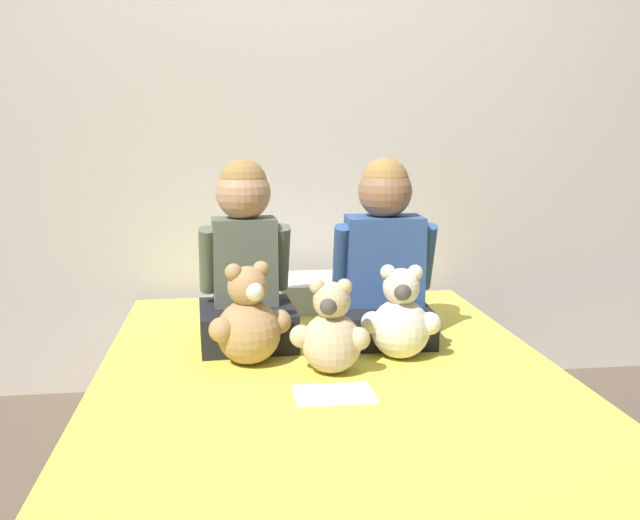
{
  "coord_description": "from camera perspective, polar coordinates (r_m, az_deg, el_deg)",
  "views": [
    {
      "loc": [
        -0.28,
        -1.84,
        1.1
      ],
      "look_at": [
        0.0,
        0.25,
        0.7
      ],
      "focal_mm": 38.0,
      "sensor_mm": 36.0,
      "label": 1
    }
  ],
  "objects": [
    {
      "name": "teddy_bear_held_by_left_child",
      "position": [
        2.01,
        -6.02,
        -5.18
      ],
      "size": [
        0.24,
        0.19,
        0.31
      ],
      "rotation": [
        0.0,
        0.0,
        0.36
      ],
      "color": "tan",
      "rests_on": "bed"
    },
    {
      "name": "child_on_left",
      "position": [
        2.2,
        -6.32,
        -0.28
      ],
      "size": [
        0.32,
        0.33,
        0.6
      ],
      "rotation": [
        0.0,
        0.0,
        0.06
      ],
      "color": "black",
      "rests_on": "bed"
    },
    {
      "name": "wall_behind_bed",
      "position": [
        2.92,
        -2.16,
        13.62
      ],
      "size": [
        8.0,
        0.06,
        2.5
      ],
      "color": "beige",
      "rests_on": "ground_plane"
    },
    {
      "name": "teddy_bear_between_children",
      "position": [
        1.93,
        0.89,
        -6.2
      ],
      "size": [
        0.22,
        0.17,
        0.27
      ],
      "rotation": [
        0.0,
        0.0,
        -0.28
      ],
      "color": "#D1B78E",
      "rests_on": "bed"
    },
    {
      "name": "sign_card",
      "position": [
        1.81,
        1.19,
        -11.23
      ],
      "size": [
        0.21,
        0.15,
        0.0
      ],
      "color": "white",
      "rests_on": "bed"
    },
    {
      "name": "bed",
      "position": [
        2.06,
        0.93,
        -14.93
      ],
      "size": [
        1.35,
        1.89,
        0.42
      ],
      "color": "#997F60",
      "rests_on": "ground_plane"
    },
    {
      "name": "pillow_at_headboard",
      "position": [
        2.68,
        -1.44,
        -2.72
      ],
      "size": [
        0.56,
        0.32,
        0.11
      ],
      "color": "silver",
      "rests_on": "bed"
    },
    {
      "name": "ground_plane",
      "position": [
        2.16,
        0.91,
        -19.97
      ],
      "size": [
        14.0,
        14.0,
        0.0
      ],
      "primitive_type": "plane",
      "color": "brown"
    },
    {
      "name": "child_on_right",
      "position": [
        2.26,
        5.45,
        0.15
      ],
      "size": [
        0.35,
        0.34,
        0.6
      ],
      "rotation": [
        0.0,
        0.0,
        -0.05
      ],
      "color": "black",
      "rests_on": "bed"
    },
    {
      "name": "teddy_bear_held_by_right_child",
      "position": [
        2.07,
        6.81,
        -4.97
      ],
      "size": [
        0.24,
        0.18,
        0.29
      ],
      "rotation": [
        0.0,
        0.0,
        -0.17
      ],
      "color": "silver",
      "rests_on": "bed"
    }
  ]
}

